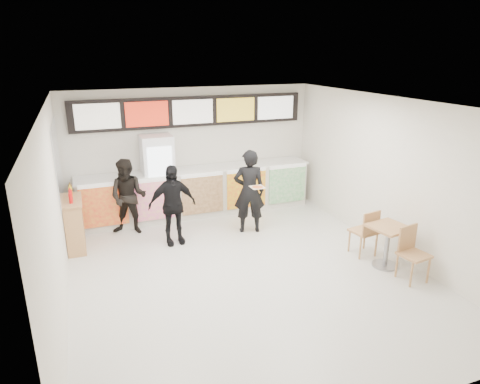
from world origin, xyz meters
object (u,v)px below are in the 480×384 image
condiment_ledge (74,224)px  drinks_fridge (158,178)px  service_counter (198,192)px  customer_mid (172,205)px  customer_main (249,191)px  customer_left (128,197)px  cafe_table (388,239)px

condiment_ledge → drinks_fridge: bearing=27.8°
service_counter → condiment_ledge: condiment_ledge is taller
drinks_fridge → customer_mid: drinks_fridge is taller
customer_main → customer_left: 2.59m
service_counter → condiment_ledge: size_ratio=4.45×
drinks_fridge → cafe_table: drinks_fridge is taller
cafe_table → customer_left: bearing=133.1°
condiment_ledge → customer_mid: bearing=-13.0°
service_counter → condiment_ledge: 2.99m
customer_mid → condiment_ledge: customer_mid is taller
customer_mid → service_counter: bearing=53.1°
drinks_fridge → customer_left: bearing=-142.5°
drinks_fridge → customer_main: drinks_fridge is taller
service_counter → customer_mid: size_ratio=3.34×
cafe_table → drinks_fridge: bearing=122.7°
customer_main → customer_left: size_ratio=1.11×
drinks_fridge → customer_left: size_ratio=1.21×
drinks_fridge → condiment_ledge: (-1.89, -1.00, -0.47)m
customer_mid → customer_left: bearing=128.7°
cafe_table → condiment_ledge: condiment_ledge is taller
service_counter → drinks_fridge: bearing=179.0°
service_counter → customer_left: customer_left is taller
customer_main → customer_mid: (-1.69, -0.02, -0.09)m
drinks_fridge → customer_main: (1.69, -1.41, -0.08)m
cafe_table → condiment_ledge: size_ratio=1.33×
customer_main → cafe_table: bearing=142.4°
drinks_fridge → condiment_ledge: size_ratio=1.60×
customer_left → condiment_ledge: (-1.12, -0.41, -0.29)m
cafe_table → condiment_ledge: (-5.32, 2.83, -0.02)m
customer_left → cafe_table: customer_left is taller
cafe_table → condiment_ledge: bearing=142.8°
customer_main → customer_mid: 1.69m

